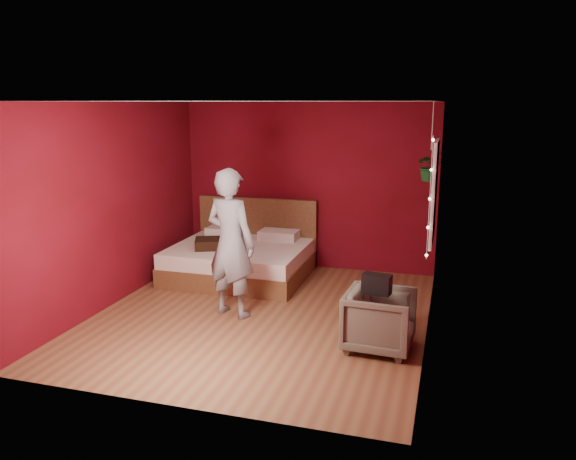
# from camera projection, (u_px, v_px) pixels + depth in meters

# --- Properties ---
(floor) EXTENTS (4.50, 4.50, 0.00)m
(floor) POSITION_uv_depth(u_px,v_px,m) (262.00, 315.00, 6.99)
(floor) COLOR brown
(floor) RESTS_ON ground
(room_walls) EXTENTS (4.04, 4.54, 2.62)m
(room_walls) POSITION_uv_depth(u_px,v_px,m) (260.00, 181.00, 6.62)
(room_walls) COLOR maroon
(room_walls) RESTS_ON ground
(window) EXTENTS (0.05, 0.97, 1.27)m
(window) POSITION_uv_depth(u_px,v_px,m) (434.00, 192.00, 6.96)
(window) COLOR white
(window) RESTS_ON room_walls
(fairy_lights) EXTENTS (0.04, 0.04, 1.45)m
(fairy_lights) POSITION_uv_depth(u_px,v_px,m) (430.00, 199.00, 6.47)
(fairy_lights) COLOR silver
(fairy_lights) RESTS_ON room_walls
(bed) EXTENTS (1.98, 1.68, 1.09)m
(bed) POSITION_uv_depth(u_px,v_px,m) (242.00, 258.00, 8.52)
(bed) COLOR brown
(bed) RESTS_ON ground
(person) EXTENTS (0.76, 0.60, 1.84)m
(person) POSITION_uv_depth(u_px,v_px,m) (231.00, 243.00, 6.81)
(person) COLOR slate
(person) RESTS_ON ground
(armchair) EXTENTS (0.75, 0.74, 0.65)m
(armchair) POSITION_uv_depth(u_px,v_px,m) (380.00, 320.00, 5.97)
(armchair) COLOR #666050
(armchair) RESTS_ON ground
(handbag) EXTENTS (0.31, 0.19, 0.21)m
(handbag) POSITION_uv_depth(u_px,v_px,m) (377.00, 284.00, 5.79)
(handbag) COLOR black
(handbag) RESTS_ON armchair
(throw_pillow) EXTENTS (0.52, 0.52, 0.14)m
(throw_pillow) POSITION_uv_depth(u_px,v_px,m) (209.00, 244.00, 8.22)
(throw_pillow) COLOR black
(throw_pillow) RESTS_ON bed
(hanging_plant) EXTENTS (0.48, 0.45, 1.05)m
(hanging_plant) POSITION_uv_depth(u_px,v_px,m) (430.00, 166.00, 7.51)
(hanging_plant) COLOR silver
(hanging_plant) RESTS_ON room_walls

